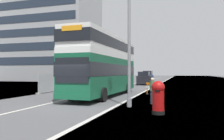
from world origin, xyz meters
TOP-DOWN VIEW (x-y plane):
  - ground at (0.61, 0.15)m, footprint 140.00×280.00m
  - double_decker_bus at (0.36, 6.40)m, footprint 2.93×11.66m
  - lamppost_foreground at (3.71, 1.18)m, footprint 0.29×0.70m
  - red_pillar_postbox at (5.57, -0.70)m, footprint 0.64×0.64m
  - roadworks_barrier at (4.27, 9.05)m, footprint 1.53×0.64m
  - construction_site_fence at (-6.06, 14.74)m, footprint 0.44×17.20m
  - car_oncoming_near at (0.81, 25.03)m, footprint 2.02×4.01m
  - car_receding_mid at (0.30, 32.89)m, footprint 1.95×3.96m
  - bare_tree_far_verge_near at (-15.49, 36.22)m, footprint 2.45×2.96m
  - bare_tree_far_verge_mid at (-14.62, 36.69)m, footprint 2.78×2.36m
  - pedestrian_at_kerb at (4.86, 2.78)m, footprint 0.34×0.34m
  - backdrop_office_block at (-26.16, 37.84)m, footprint 25.22×14.39m

SIDE VIEW (x-z plane):
  - ground at x=0.61m, z-range -0.10..0.00m
  - roadworks_barrier at x=4.27m, z-range 0.12..1.21m
  - pedestrian_at_kerb at x=4.86m, z-range 0.00..1.68m
  - red_pillar_postbox at x=5.57m, z-range 0.08..1.68m
  - construction_site_fence at x=-6.06m, z-range -0.04..1.86m
  - car_oncoming_near at x=0.81m, z-range -0.06..2.09m
  - car_receding_mid at x=0.30m, z-range -0.08..2.24m
  - bare_tree_far_verge_mid at x=-14.62m, z-range -0.10..4.43m
  - double_decker_bus at x=0.36m, z-range 0.16..5.21m
  - bare_tree_far_verge_near at x=-15.49m, z-range 0.06..5.40m
  - lamppost_foreground at x=3.71m, z-range -0.23..7.83m
  - backdrop_office_block at x=-26.16m, z-range 0.00..22.16m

